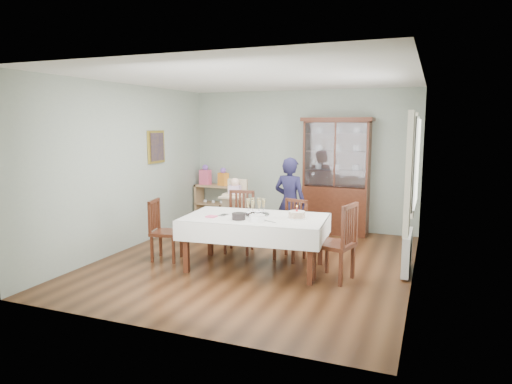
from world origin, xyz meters
The scene contains 25 objects.
floor centered at (0.00, 0.00, 0.00)m, with size 5.00×5.00×0.00m, color #593319.
room_shell centered at (0.00, 0.53, 1.70)m, with size 5.00×5.00×5.00m.
dining_table centered at (0.12, -0.29, 0.38)m, with size 2.09×1.32×0.76m.
china_cabinet centered at (0.75, 2.26, 1.12)m, with size 1.30×0.48×2.18m.
sideboard centered at (-1.75, 2.28, 0.40)m, with size 0.90×0.38×0.80m.
picture_frame centered at (-2.22, 0.80, 1.65)m, with size 0.04×0.48×0.58m, color gold.
window centered at (2.22, 0.30, 1.55)m, with size 0.04×1.02×1.22m, color white.
curtain_left centered at (2.16, -0.32, 1.45)m, with size 0.07×0.30×1.55m, color silver.
curtain_right centered at (2.16, 0.92, 1.45)m, with size 0.07×0.30×1.55m, color silver.
radiator centered at (2.16, 0.30, 0.30)m, with size 0.10×0.80×0.55m, color white.
chair_far_left centered at (-0.44, 0.42, 0.29)m, with size 0.50×0.50×0.98m.
chair_far_right centered at (0.45, 0.34, 0.27)m, with size 0.50×0.50×0.91m.
chair_end_left centered at (-1.31, -0.39, 0.27)m, with size 0.49×0.49×0.92m.
chair_end_right centered at (1.29, -0.36, 0.31)m, with size 0.56×0.56×1.04m.
woman centered at (0.24, 0.99, 0.76)m, with size 0.55×0.36×1.52m, color black.
high_chair centered at (-0.82, 1.11, 0.44)m, with size 0.52×0.52×1.11m.
champagne_tray centered at (0.10, -0.21, 0.83)m, with size 0.39×0.39×0.24m.
birthday_cake centered at (0.71, -0.20, 0.81)m, with size 0.27×0.27×0.18m.
plate_stack_dark centered at (-0.02, -0.56, 0.80)m, with size 0.19×0.19×0.09m, color black.
plate_stack_white centered at (0.26, -0.56, 0.80)m, with size 0.21×0.21×0.09m, color white.
napkin_stack centered at (-0.44, -0.55, 0.77)m, with size 0.13×0.13×0.02m, color #DF5277.
cutlery centered at (-0.37, -0.37, 0.77)m, with size 0.12×0.17×0.01m, color silver, non-canonical shape.
cake_knife centered at (0.42, -0.54, 0.77)m, with size 0.25×0.02×0.01m, color silver.
gift_bag_pink centered at (-2.01, 2.26, 0.98)m, with size 0.23×0.15×0.42m.
gift_bag_orange centered at (-1.59, 2.26, 0.96)m, with size 0.24×0.20×0.37m.
Camera 1 is at (2.44, -6.18, 2.07)m, focal length 32.00 mm.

